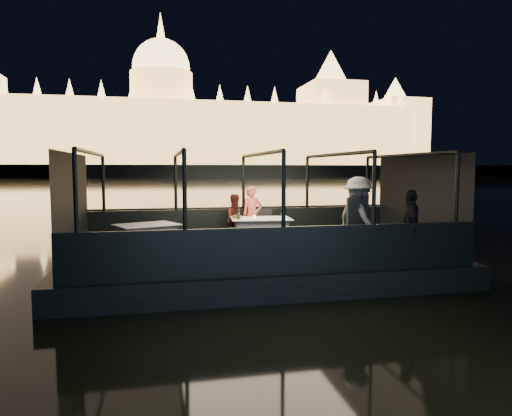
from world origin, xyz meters
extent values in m
plane|color=black|center=(0.00, 80.00, 0.00)|extent=(500.00, 500.00, 0.00)
cube|color=black|center=(0.00, 0.00, 0.00)|extent=(8.60, 4.40, 1.00)
cube|color=black|center=(0.00, 0.00, 0.48)|extent=(8.00, 4.00, 0.04)
cube|color=black|center=(0.00, 2.00, 0.95)|extent=(8.00, 0.08, 0.90)
cube|color=black|center=(0.00, -2.00, 0.95)|extent=(8.00, 0.08, 0.90)
cube|color=#423D33|center=(0.00, 210.00, 1.00)|extent=(400.00, 140.00, 6.00)
cube|color=silver|center=(0.21, 0.79, 0.89)|extent=(1.55, 1.20, 0.77)
cube|color=silver|center=(-2.52, 0.60, 0.89)|extent=(1.61, 1.42, 0.71)
cube|color=black|center=(-0.24, 1.47, 0.95)|extent=(0.53, 0.53, 0.92)
cube|color=black|center=(0.43, 1.24, 0.95)|extent=(0.50, 0.50, 0.91)
imported|color=#E26252|center=(0.15, 1.55, 1.25)|extent=(0.60, 0.45, 1.52)
imported|color=#421612|center=(-0.29, 1.52, 1.25)|extent=(0.74, 0.64, 1.32)
imported|color=silver|center=(1.88, -1.15, 1.35)|extent=(0.87, 1.27, 1.81)
imported|color=black|center=(2.81, -1.63, 1.35)|extent=(0.69, 0.99, 1.56)
cylinder|color=#133519|center=(-0.39, 0.56, 1.42)|extent=(0.08, 0.08, 0.29)
cylinder|color=brown|center=(-0.39, 0.82, 1.31)|extent=(0.25, 0.25, 0.08)
cylinder|color=#F4923D|center=(0.05, 0.83, 1.31)|extent=(0.07, 0.07, 0.08)
cylinder|color=white|center=(0.43, 0.55, 1.27)|extent=(0.26, 0.26, 0.01)
cylinder|color=white|center=(-0.39, 0.87, 1.27)|extent=(0.28, 0.28, 0.02)
camera|label=1|loc=(-2.26, -10.06, 2.46)|focal=32.00mm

